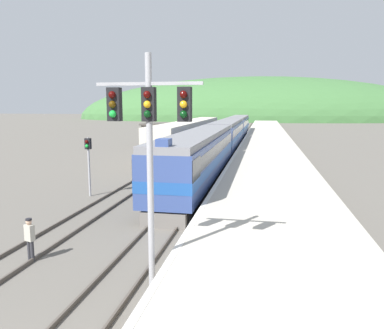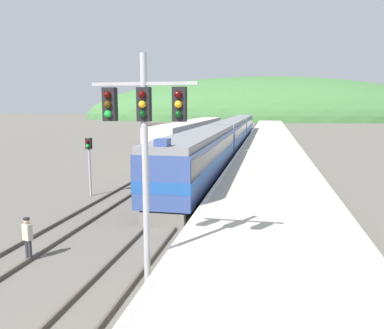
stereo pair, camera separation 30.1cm
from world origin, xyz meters
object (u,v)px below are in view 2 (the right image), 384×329
object	(u,v)px
carriage_second	(230,134)
signal_mast_main	(144,132)
carriage_third	(242,126)
siding_train	(193,136)
track_worker	(28,236)
signal_post_siding	(89,154)
express_train_lead_car	(200,156)

from	to	relation	value
carriage_second	signal_mast_main	world-z (taller)	signal_mast_main
signal_mast_main	carriage_third	bearing A→B (deg)	91.22
carriage_second	carriage_third	xyz separation A→B (m)	(0.00, 21.22, 0.00)
siding_train	signal_mast_main	size ratio (longest dim) A/B	4.31
signal_mast_main	track_worker	bearing A→B (deg)	166.15
signal_post_siding	signal_mast_main	bearing A→B (deg)	-55.95
express_train_lead_car	carriage_third	distance (m)	43.21
express_train_lead_car	track_worker	world-z (taller)	express_train_lead_car
siding_train	carriage_third	bearing A→B (deg)	78.93
carriage_third	signal_mast_main	size ratio (longest dim) A/B	2.73
signal_mast_main	signal_post_siding	bearing A→B (deg)	124.05
signal_mast_main	track_worker	size ratio (longest dim) A/B	4.39
carriage_third	siding_train	bearing A→B (deg)	-101.07
express_train_lead_car	carriage_third	bearing A→B (deg)	90.00
carriage_second	siding_train	xyz separation A→B (m)	(-4.56, -2.08, -0.11)
carriage_second	track_worker	xyz separation A→B (m)	(-3.94, -37.03, -1.21)
carriage_third	track_worker	bearing A→B (deg)	-93.87
carriage_second	siding_train	distance (m)	5.01
express_train_lead_car	track_worker	bearing A→B (deg)	-104.70
express_train_lead_car	track_worker	xyz separation A→B (m)	(-3.94, -15.04, -1.22)
siding_train	signal_mast_main	world-z (taller)	signal_mast_main
express_train_lead_car	carriage_third	xyz separation A→B (m)	(0.00, 43.21, -0.01)
carriage_second	signal_mast_main	bearing A→B (deg)	-88.11
carriage_third	siding_train	xyz separation A→B (m)	(-4.56, -23.31, -0.11)
carriage_third	signal_post_siding	world-z (taller)	carriage_third
siding_train	track_worker	bearing A→B (deg)	-88.99
carriage_third	signal_post_siding	distance (m)	48.52
carriage_second	signal_mast_main	xyz separation A→B (m)	(1.27, -38.32, 2.94)
siding_train	signal_mast_main	xyz separation A→B (m)	(5.83, -36.23, 3.05)
carriage_second	signal_post_siding	xyz separation A→B (m)	(-6.48, -26.86, 0.61)
signal_mast_main	express_train_lead_car	bearing A→B (deg)	94.43
siding_train	track_worker	size ratio (longest dim) A/B	18.93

